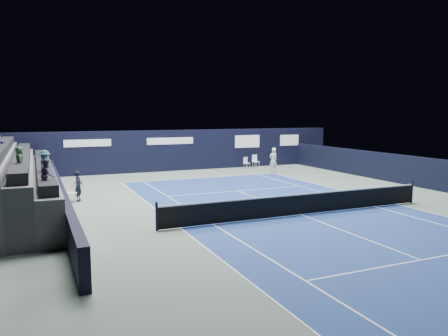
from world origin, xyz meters
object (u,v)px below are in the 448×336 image
object	(u,v)px
line_judge_chair	(72,190)
tennis_net	(301,203)
tennis_player	(273,160)
folding_chair_back_b	(246,162)
folding_chair_back_a	(255,160)

from	to	relation	value
line_judge_chair	tennis_net	bearing A→B (deg)	-30.13
line_judge_chair	tennis_net	xyz separation A→B (m)	(8.83, -6.96, -0.06)
line_judge_chair	tennis_net	size ratio (longest dim) A/B	0.08
tennis_net	tennis_player	size ratio (longest dim) A/B	7.01
folding_chair_back_b	line_judge_chair	size ratio (longest dim) A/B	0.90
line_judge_chair	tennis_player	world-z (taller)	tennis_player
folding_chair_back_b	tennis_net	xyz separation A→B (m)	(-5.01, -15.39, -0.00)
line_judge_chair	tennis_player	bearing A→B (deg)	28.54
folding_chair_back_a	tennis_player	size ratio (longest dim) A/B	0.56
folding_chair_back_b	tennis_net	size ratio (longest dim) A/B	0.07
line_judge_chair	tennis_net	world-z (taller)	tennis_net
folding_chair_back_b	tennis_player	distance (m)	3.11
folding_chair_back_a	tennis_player	world-z (taller)	tennis_player
folding_chair_back_a	tennis_net	world-z (taller)	tennis_net
line_judge_chair	tennis_player	size ratio (longest dim) A/B	0.54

